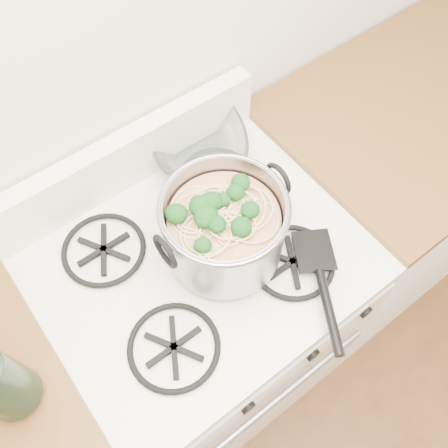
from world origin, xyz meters
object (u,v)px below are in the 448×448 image
spatula (314,249)px  glass_bowl (199,146)px  gas_range (205,325)px  stock_pot (224,229)px

spatula → glass_bowl: (-0.04, 0.42, 0.00)m
glass_bowl → gas_range: bearing=-126.1°
gas_range → glass_bowl: glass_bowl is taller
gas_range → spatula: size_ratio=2.98×
spatula → glass_bowl: bearing=125.3°
stock_pot → glass_bowl: size_ratio=3.09×
stock_pot → glass_bowl: (0.13, 0.28, -0.08)m
gas_range → stock_pot: 0.58m
gas_range → glass_bowl: 0.59m
gas_range → stock_pot: (0.06, -0.02, 0.58)m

